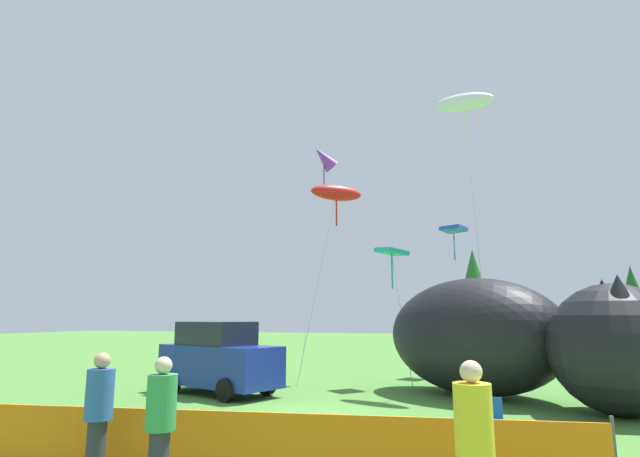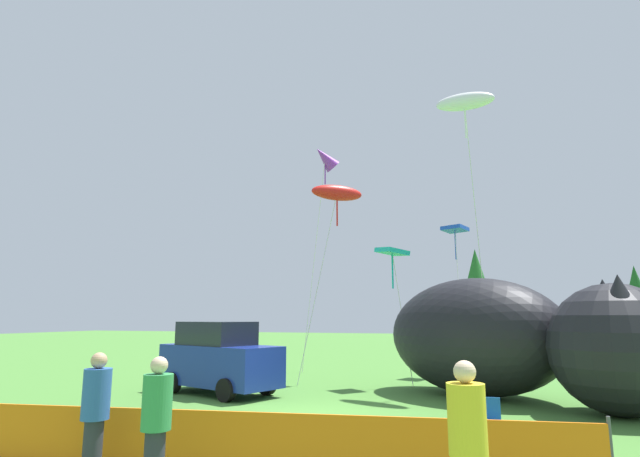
% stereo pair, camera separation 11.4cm
% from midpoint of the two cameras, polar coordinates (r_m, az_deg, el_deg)
% --- Properties ---
extents(ground_plane, '(120.00, 120.00, 0.00)m').
position_cam_midpoint_polar(ground_plane, '(12.50, -1.83, -20.82)').
color(ground_plane, '#477F33').
extents(parked_car, '(4.37, 2.98, 2.18)m').
position_cam_midpoint_polar(parked_car, '(16.26, -11.70, -14.34)').
color(parked_car, navy).
rests_on(parked_car, ground).
extents(folding_chair, '(0.51, 0.52, 0.90)m').
position_cam_midpoint_polar(folding_chair, '(9.92, 18.51, -20.00)').
color(folding_chair, '#1959A5').
rests_on(folding_chair, ground).
extents(inflatable_cat, '(8.32, 6.85, 3.51)m').
position_cam_midpoint_polar(inflatable_cat, '(15.65, 20.39, -12.06)').
color(inflatable_cat, black).
rests_on(inflatable_cat, ground).
extents(safety_fence, '(9.46, 1.42, 1.03)m').
position_cam_midpoint_polar(safety_fence, '(8.04, -6.57, -23.42)').
color(safety_fence, orange).
rests_on(safety_fence, ground).
extents(spectator_in_white_shirt, '(0.39, 0.39, 1.81)m').
position_cam_midpoint_polar(spectator_in_white_shirt, '(7.39, -18.20, -20.10)').
color(spectator_in_white_shirt, '#2D2D38').
rests_on(spectator_in_white_shirt, ground).
extents(spectator_in_yellow_shirt, '(0.39, 0.39, 1.81)m').
position_cam_midpoint_polar(spectator_in_yellow_shirt, '(8.39, -24.36, -18.43)').
color(spectator_in_yellow_shirt, '#2D2D38').
rests_on(spectator_in_yellow_shirt, ground).
extents(spectator_in_red_shirt, '(0.41, 0.41, 1.87)m').
position_cam_midpoint_polar(spectator_in_red_shirt, '(5.96, 16.69, -22.41)').
color(spectator_in_red_shirt, '#2D2D38').
rests_on(spectator_in_red_shirt, ground).
extents(kite_teal_diamond, '(1.28, 1.27, 4.78)m').
position_cam_midpoint_polar(kite_teal_diamond, '(17.81, 8.02, -2.85)').
color(kite_teal_diamond, silver).
rests_on(kite_teal_diamond, ground).
extents(kite_white_ghost, '(2.33, 3.58, 10.20)m').
position_cam_midpoint_polar(kite_white_ghost, '(18.51, 15.95, 13.58)').
color(kite_white_ghost, silver).
rests_on(kite_white_ghost, ground).
extents(kite_red_lizard, '(2.11, 2.38, 7.43)m').
position_cam_midpoint_polar(kite_red_lizard, '(19.35, 1.70, 4.02)').
color(kite_red_lizard, silver).
rests_on(kite_red_lizard, ground).
extents(kite_purple_delta, '(1.54, 2.04, 10.50)m').
position_cam_midpoint_polar(kite_purple_delta, '(24.03, 0.31, 7.98)').
color(kite_purple_delta, silver).
rests_on(kite_purple_delta, ground).
extents(kite_blue_box, '(1.18, 2.60, 6.12)m').
position_cam_midpoint_polar(kite_blue_box, '(21.83, 14.90, -0.32)').
color(kite_blue_box, silver).
rests_on(kite_blue_box, ground).
extents(horizon_tree_west, '(2.78, 2.78, 6.64)m').
position_cam_midpoint_polar(horizon_tree_west, '(50.05, 32.10, -6.54)').
color(horizon_tree_west, brown).
rests_on(horizon_tree_west, ground).
extents(horizon_tree_mid, '(3.26, 3.26, 7.77)m').
position_cam_midpoint_polar(horizon_tree_mid, '(42.22, 17.11, -6.30)').
color(horizon_tree_mid, brown).
rests_on(horizon_tree_mid, ground).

